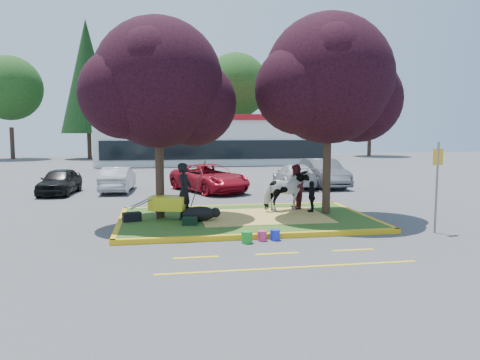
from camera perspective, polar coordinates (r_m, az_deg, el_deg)
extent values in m
plane|color=#424244|center=(15.70, 0.67, -5.06)|extent=(90.00, 90.00, 0.00)
cube|color=#294816|center=(15.69, 0.67, -4.79)|extent=(8.00, 5.00, 0.15)
cube|color=gold|center=(13.21, 2.76, -6.86)|extent=(8.30, 0.16, 0.15)
cube|color=gold|center=(18.19, -0.85, -3.28)|extent=(8.30, 0.16, 0.15)
cube|color=gold|center=(15.47, -14.42, -5.14)|extent=(0.16, 5.30, 0.15)
cube|color=gold|center=(16.91, 14.41, -4.19)|extent=(0.16, 5.30, 0.15)
cube|color=#D1B756|center=(15.79, 2.81, -4.43)|extent=(4.20, 3.00, 0.01)
cylinder|color=black|center=(15.58, -9.78, 1.87)|extent=(0.28, 0.28, 3.53)
sphere|color=black|center=(15.61, -9.96, 11.60)|extent=(4.20, 4.20, 4.20)
sphere|color=black|center=(15.81, -5.68, 9.30)|extent=(2.86, 2.86, 2.86)
sphere|color=black|center=(15.31, -13.93, 10.21)|extent=(2.86, 2.86, 2.86)
cylinder|color=black|center=(16.42, 10.55, 2.36)|extent=(0.28, 0.28, 3.70)
sphere|color=black|center=(16.48, 10.74, 12.03)|extent=(4.40, 4.40, 4.40)
sphere|color=black|center=(17.07, 14.31, 9.51)|extent=(2.99, 2.99, 2.99)
sphere|color=black|center=(15.80, 7.30, 10.90)|extent=(2.99, 2.99, 2.99)
cube|color=yellow|center=(11.38, -5.39, -9.38)|extent=(1.10, 0.12, 0.01)
cube|color=yellow|center=(11.70, 4.54, -8.94)|extent=(1.10, 0.12, 0.01)
cube|color=yellow|center=(12.35, 13.66, -8.30)|extent=(1.10, 0.12, 0.01)
cube|color=yellow|center=(10.59, 6.20, -10.57)|extent=(6.00, 0.10, 0.01)
cube|color=silver|center=(43.42, -3.63, 4.70)|extent=(20.00, 8.00, 4.00)
cube|color=#A51118|center=(43.42, -3.65, 7.53)|extent=(20.40, 8.40, 0.50)
cube|color=black|center=(39.42, -2.96, 3.69)|extent=(19.00, 0.10, 1.60)
cylinder|color=black|center=(55.26, -26.01, 4.06)|extent=(0.44, 0.44, 3.36)
sphere|color=#143811|center=(55.42, -26.29, 10.01)|extent=(6.72, 6.72, 6.72)
cylinder|color=black|center=(52.63, -17.90, 4.61)|extent=(0.44, 0.44, 3.92)
cone|color=black|center=(52.92, -18.14, 11.90)|extent=(5.60, 5.60, 11.90)
cylinder|color=black|center=(53.66, -9.15, 4.40)|extent=(0.44, 0.44, 3.08)
sphere|color=#143811|center=(53.78, -9.25, 10.03)|extent=(6.16, 6.16, 6.16)
cylinder|color=black|center=(53.39, -0.49, 4.77)|extent=(0.44, 0.44, 3.64)
sphere|color=#143811|center=(53.61, -0.50, 11.45)|extent=(7.28, 7.28, 7.28)
cylinder|color=black|center=(55.76, 7.58, 4.70)|extent=(0.44, 0.44, 3.50)
cone|color=black|center=(55.95, 7.67, 10.85)|extent=(5.00, 5.00, 10.62)
cylinder|color=black|center=(57.78, 15.49, 4.44)|extent=(0.44, 0.44, 3.22)
sphere|color=#143811|center=(57.91, 15.64, 9.91)|extent=(6.44, 6.44, 6.44)
imported|color=white|center=(16.75, 5.77, -1.34)|extent=(1.89, 1.29, 1.46)
ellipsoid|color=black|center=(14.99, -5.03, -4.12)|extent=(1.22, 0.93, 0.47)
imported|color=black|center=(15.33, -6.77, -1.34)|extent=(0.68, 0.79, 1.83)
imported|color=#4F161B|center=(17.20, 6.81, -0.83)|extent=(0.64, 0.81, 1.66)
imported|color=black|center=(16.67, 8.71, -2.02)|extent=(0.35, 0.68, 1.11)
cylinder|color=black|center=(15.42, -6.50, -3.98)|extent=(0.41, 0.19, 0.40)
cylinder|color=slate|center=(15.16, -10.25, -4.42)|extent=(0.04, 0.04, 0.29)
cylinder|color=slate|center=(15.64, -10.25, -4.10)|extent=(0.04, 0.04, 0.29)
cube|color=yellow|center=(15.34, -8.81, -2.79)|extent=(1.27, 0.97, 0.45)
cylinder|color=slate|center=(15.10, -11.98, -2.91)|extent=(0.71, 0.25, 0.37)
cylinder|color=slate|center=(15.58, -11.92, -2.63)|extent=(0.71, 0.25, 0.37)
cube|color=black|center=(15.29, -13.05, -4.40)|extent=(0.63, 0.46, 0.29)
cube|color=black|center=(14.41, -6.14, -5.01)|extent=(0.48, 0.34, 0.24)
cylinder|color=slate|center=(14.93, 22.85, -0.89)|extent=(0.06, 0.06, 2.69)
cube|color=gold|center=(14.86, 23.00, 2.61)|extent=(0.37, 0.12, 0.48)
cylinder|color=#179726|center=(12.69, 0.84, -7.00)|extent=(0.30, 0.30, 0.32)
cylinder|color=#DC306B|center=(12.98, 2.69, -6.81)|extent=(0.31, 0.31, 0.28)
cylinder|color=#1A2DD2|center=(13.06, 4.30, -6.70)|extent=(0.28, 0.28, 0.29)
imported|color=black|center=(23.85, -21.12, -0.14)|extent=(1.78, 3.75, 1.24)
imported|color=#9EA1A6|center=(23.97, -14.66, 0.10)|extent=(1.61, 3.86, 1.24)
imported|color=maroon|center=(23.25, -3.78, 0.26)|extent=(4.10, 5.41, 1.37)
imported|color=silver|center=(25.27, 6.62, 0.54)|extent=(1.92, 4.30, 1.22)
imported|color=#4F5155|center=(25.62, 10.01, 0.86)|extent=(1.69, 4.57, 1.49)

